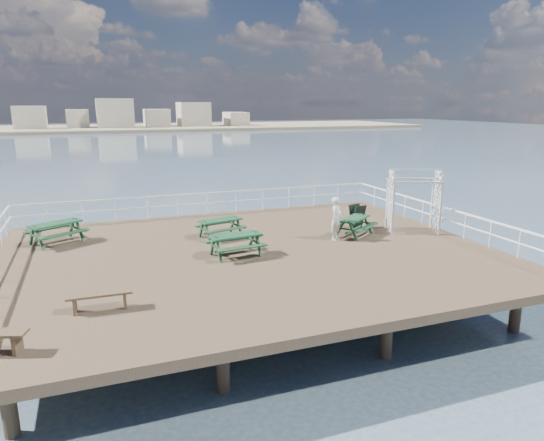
{
  "coord_description": "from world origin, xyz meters",
  "views": [
    {
      "loc": [
        -5.28,
        -16.63,
        5.42
      ],
      "look_at": [
        0.96,
        0.11,
        1.1
      ],
      "focal_mm": 32.0,
      "sensor_mm": 36.0,
      "label": 1
    }
  ],
  "objects_px": {
    "picnic_table_a": "(56,228)",
    "picnic_table_d": "(236,240)",
    "picnic_table_b": "(220,224)",
    "picnic_table_c": "(354,222)",
    "trellis_arbor": "(413,204)",
    "flat_bench_near": "(100,297)",
    "person": "(336,219)"
  },
  "relations": [
    {
      "from": "picnic_table_c",
      "to": "person",
      "type": "distance_m",
      "value": 1.12
    },
    {
      "from": "picnic_table_c",
      "to": "picnic_table_d",
      "type": "distance_m",
      "value": 5.56
    },
    {
      "from": "picnic_table_b",
      "to": "trellis_arbor",
      "type": "height_order",
      "value": "trellis_arbor"
    },
    {
      "from": "picnic_table_a",
      "to": "picnic_table_b",
      "type": "bearing_deg",
      "value": -41.38
    },
    {
      "from": "person",
      "to": "picnic_table_b",
      "type": "bearing_deg",
      "value": 118.02
    },
    {
      "from": "person",
      "to": "trellis_arbor",
      "type": "bearing_deg",
      "value": -35.55
    },
    {
      "from": "picnic_table_b",
      "to": "picnic_table_d",
      "type": "bearing_deg",
      "value": -105.95
    },
    {
      "from": "picnic_table_b",
      "to": "flat_bench_near",
      "type": "height_order",
      "value": "picnic_table_b"
    },
    {
      "from": "picnic_table_a",
      "to": "picnic_table_b",
      "type": "height_order",
      "value": "picnic_table_a"
    },
    {
      "from": "flat_bench_near",
      "to": "person",
      "type": "bearing_deg",
      "value": 24.88
    },
    {
      "from": "picnic_table_a",
      "to": "picnic_table_d",
      "type": "height_order",
      "value": "picnic_table_a"
    },
    {
      "from": "picnic_table_d",
      "to": "picnic_table_a",
      "type": "bearing_deg",
      "value": 140.21
    },
    {
      "from": "picnic_table_c",
      "to": "trellis_arbor",
      "type": "distance_m",
      "value": 2.83
    },
    {
      "from": "picnic_table_a",
      "to": "picnic_table_d",
      "type": "bearing_deg",
      "value": -62.38
    },
    {
      "from": "picnic_table_c",
      "to": "picnic_table_b",
      "type": "bearing_deg",
      "value": 126.41
    },
    {
      "from": "person",
      "to": "picnic_table_a",
      "type": "bearing_deg",
      "value": 125.61
    },
    {
      "from": "picnic_table_a",
      "to": "person",
      "type": "bearing_deg",
      "value": -46.95
    },
    {
      "from": "picnic_table_a",
      "to": "picnic_table_c",
      "type": "relative_size",
      "value": 1.09
    },
    {
      "from": "trellis_arbor",
      "to": "flat_bench_near",
      "type": "bearing_deg",
      "value": -142.04
    },
    {
      "from": "picnic_table_a",
      "to": "flat_bench_near",
      "type": "xyz_separation_m",
      "value": [
        1.46,
        -7.41,
        -0.24
      ]
    },
    {
      "from": "picnic_table_d",
      "to": "person",
      "type": "relative_size",
      "value": 1.15
    },
    {
      "from": "picnic_table_c",
      "to": "flat_bench_near",
      "type": "height_order",
      "value": "picnic_table_c"
    },
    {
      "from": "flat_bench_near",
      "to": "person",
      "type": "height_order",
      "value": "person"
    },
    {
      "from": "person",
      "to": "picnic_table_c",
      "type": "bearing_deg",
      "value": -18.99
    },
    {
      "from": "picnic_table_c",
      "to": "person",
      "type": "bearing_deg",
      "value": 161.94
    },
    {
      "from": "picnic_table_b",
      "to": "picnic_table_d",
      "type": "distance_m",
      "value": 2.7
    },
    {
      "from": "trellis_arbor",
      "to": "picnic_table_c",
      "type": "bearing_deg",
      "value": -164.71
    },
    {
      "from": "picnic_table_a",
      "to": "trellis_arbor",
      "type": "xyz_separation_m",
      "value": [
        14.43,
        -3.32,
        0.6
      ]
    },
    {
      "from": "picnic_table_b",
      "to": "person",
      "type": "xyz_separation_m",
      "value": [
        4.32,
        -2.04,
        0.34
      ]
    },
    {
      "from": "picnic_table_a",
      "to": "person",
      "type": "distance_m",
      "value": 11.21
    },
    {
      "from": "picnic_table_a",
      "to": "picnic_table_b",
      "type": "relative_size",
      "value": 1.22
    },
    {
      "from": "picnic_table_b",
      "to": "picnic_table_c",
      "type": "bearing_deg",
      "value": -30.97
    }
  ]
}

